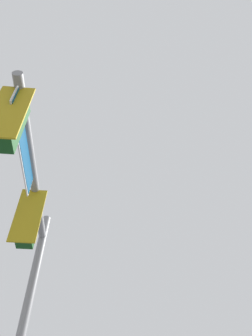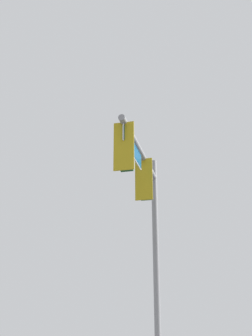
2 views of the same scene
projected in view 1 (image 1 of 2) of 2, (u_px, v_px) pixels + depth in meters
signal_pole_near at (20, 246)px, 5.94m from camera, size 4.43×1.25×7.31m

